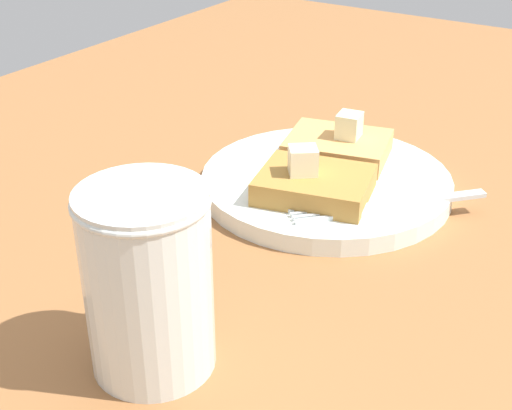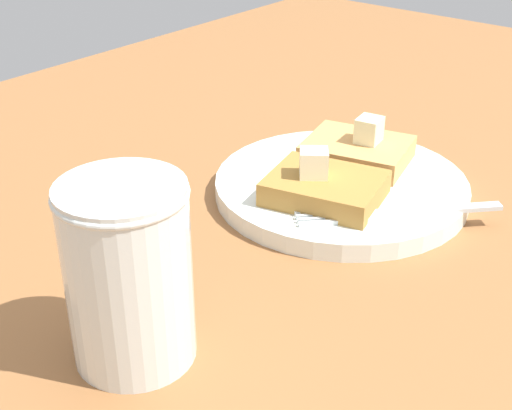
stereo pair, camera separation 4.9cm
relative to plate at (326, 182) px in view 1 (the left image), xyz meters
The scene contains 8 objects.
table_surface 12.21cm from the plate, 78.04° to the right, with size 119.57×119.57×2.08cm, color #925D34.
plate is the anchor object (origin of this frame).
toast_slice_left 4.20cm from the plate, 166.54° to the right, with size 7.01×8.65×1.89cm, color #A87836.
toast_slice_middle 4.20cm from the plate, 13.46° to the left, with size 7.01×8.65×1.89cm, color tan.
butter_pat_primary 5.51cm from the plate, behind, with size 2.17×1.95×2.17cm, color #F3EDC7.
butter_pat_secondary 5.60cm from the plate, ahead, with size 2.17×1.95×2.17cm, color #F0F0C1.
fork 6.85cm from the plate, 116.47° to the right, with size 12.65×11.99×0.36cm.
syrup_jar 25.01cm from the plate, behind, with size 7.36×7.36×11.12cm.
Camera 1 is at (-51.10, -12.39, 30.05)cm, focal length 50.00 mm.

